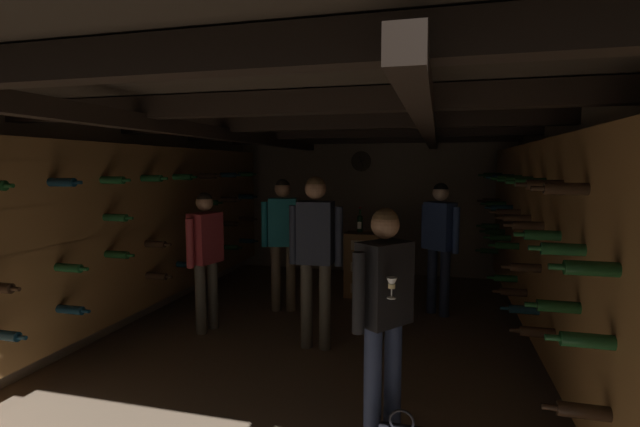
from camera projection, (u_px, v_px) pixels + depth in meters
name	position (u px, v px, depth m)	size (l,w,h in m)	color
ground_plane	(323.00, 340.00, 4.77)	(8.40, 8.40, 0.00)	#7A6651
room_shell	(329.00, 204.00, 4.88)	(4.72, 6.52, 2.41)	gray
wine_crate_stack	(364.00, 265.00, 6.35)	(0.52, 0.35, 0.90)	brown
display_bottle	(360.00, 222.00, 6.36)	(0.08, 0.08, 0.35)	#143819
person_host_center	(316.00, 245.00, 4.47)	(0.54, 0.23, 1.72)	#4C473D
person_guest_near_right	(384.00, 301.00, 3.02)	(0.38, 0.46, 1.55)	#232D4C
person_guest_far_left	(283.00, 232.00, 5.66)	(0.53, 0.38, 1.66)	brown
person_guest_mid_left	(206.00, 249.00, 4.97)	(0.33, 0.53, 1.54)	#4C473D
person_guest_far_right	(440.00, 236.00, 5.51)	(0.46, 0.38, 1.62)	#232D4C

